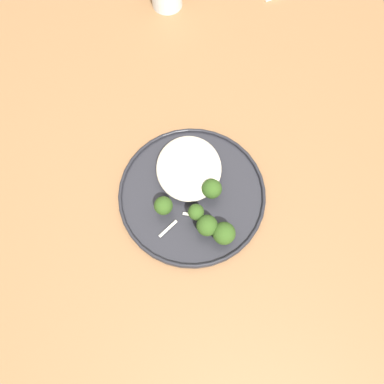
% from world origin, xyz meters
% --- Properties ---
extents(ground, '(6.00, 6.00, 0.00)m').
position_xyz_m(ground, '(0.00, 0.00, 0.00)').
color(ground, '#2D2B28').
extents(wooden_dining_table, '(1.40, 1.00, 0.74)m').
position_xyz_m(wooden_dining_table, '(0.00, 0.00, 0.66)').
color(wooden_dining_table, brown).
rests_on(wooden_dining_table, ground).
extents(dinner_plate, '(0.29, 0.29, 0.02)m').
position_xyz_m(dinner_plate, '(-0.05, 0.01, 0.75)').
color(dinner_plate, '#232328').
rests_on(dinner_plate, wooden_dining_table).
extents(noodle_bed, '(0.14, 0.13, 0.04)m').
position_xyz_m(noodle_bed, '(-0.00, 0.01, 0.77)').
color(noodle_bed, beige).
rests_on(noodle_bed, dinner_plate).
extents(seared_scallop_half_hidden, '(0.03, 0.03, 0.01)m').
position_xyz_m(seared_scallop_half_hidden, '(-0.03, 0.01, 0.76)').
color(seared_scallop_half_hidden, '#E5C689').
rests_on(seared_scallop_half_hidden, dinner_plate).
extents(seared_scallop_right_edge, '(0.04, 0.04, 0.01)m').
position_xyz_m(seared_scallop_right_edge, '(-0.04, 0.03, 0.76)').
color(seared_scallop_right_edge, beige).
rests_on(seared_scallop_right_edge, dinner_plate).
extents(seared_scallop_front_small, '(0.03, 0.03, 0.02)m').
position_xyz_m(seared_scallop_front_small, '(0.02, -0.02, 0.76)').
color(seared_scallop_front_small, '#E5C689').
rests_on(seared_scallop_front_small, dinner_plate).
extents(seared_scallop_on_noodles, '(0.04, 0.04, 0.01)m').
position_xyz_m(seared_scallop_on_noodles, '(-0.01, 0.02, 0.76)').
color(seared_scallop_on_noodles, '#DBB77A').
rests_on(seared_scallop_on_noodles, dinner_plate).
extents(seared_scallop_rear_pale, '(0.03, 0.03, 0.01)m').
position_xyz_m(seared_scallop_rear_pale, '(0.01, 0.01, 0.76)').
color(seared_scallop_rear_pale, beige).
rests_on(seared_scallop_rear_pale, dinner_plate).
extents(seared_scallop_tilted_round, '(0.03, 0.03, 0.02)m').
position_xyz_m(seared_scallop_tilted_round, '(0.03, 0.03, 0.76)').
color(seared_scallop_tilted_round, beige).
rests_on(seared_scallop_tilted_round, dinner_plate).
extents(seared_scallop_left_edge, '(0.02, 0.02, 0.01)m').
position_xyz_m(seared_scallop_left_edge, '(-0.00, -0.01, 0.76)').
color(seared_scallop_left_edge, '#E5C689').
rests_on(seared_scallop_left_edge, dinner_plate).
extents(broccoli_floret_beside_noodles, '(0.04, 0.04, 0.05)m').
position_xyz_m(broccoli_floret_beside_noodles, '(-0.12, -0.01, 0.78)').
color(broccoli_floret_beside_noodles, '#89A356').
rests_on(broccoli_floret_beside_noodles, dinner_plate).
extents(broccoli_floret_rear_charred, '(0.04, 0.04, 0.05)m').
position_xyz_m(broccoli_floret_rear_charred, '(-0.05, -0.03, 0.78)').
color(broccoli_floret_rear_charred, '#89A356').
rests_on(broccoli_floret_rear_charred, dinner_plate).
extents(broccoli_floret_tall_stalk, '(0.04, 0.04, 0.05)m').
position_xyz_m(broccoli_floret_tall_stalk, '(-0.14, -0.04, 0.78)').
color(broccoli_floret_tall_stalk, '#7A994C').
rests_on(broccoli_floret_tall_stalk, dinner_plate).
extents(broccoli_floret_small_sprig, '(0.03, 0.03, 0.05)m').
position_xyz_m(broccoli_floret_small_sprig, '(-0.08, 0.07, 0.78)').
color(broccoli_floret_small_sprig, '#7A994C').
rests_on(broccoli_floret_small_sprig, dinner_plate).
extents(broccoli_floret_near_rim, '(0.03, 0.03, 0.05)m').
position_xyz_m(broccoli_floret_near_rim, '(-0.10, 0.01, 0.78)').
color(broccoli_floret_near_rim, '#7A994C').
rests_on(broccoli_floret_near_rim, dinner_plate).
extents(onion_sliver_pale_crescent, '(0.01, 0.04, 0.00)m').
position_xyz_m(onion_sliver_pale_crescent, '(-0.09, 0.01, 0.75)').
color(onion_sliver_pale_crescent, silver).
rests_on(onion_sliver_pale_crescent, dinner_plate).
extents(onion_sliver_short_strip, '(0.03, 0.04, 0.00)m').
position_xyz_m(onion_sliver_short_strip, '(-0.12, 0.06, 0.75)').
color(onion_sliver_short_strip, silver).
rests_on(onion_sliver_short_strip, dinner_plate).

